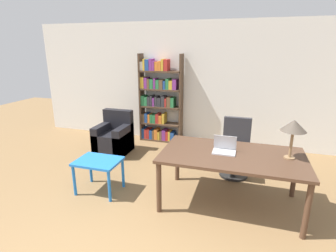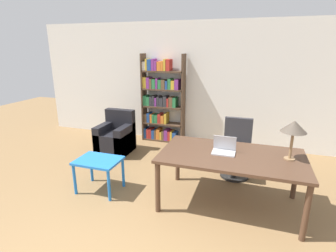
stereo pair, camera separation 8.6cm
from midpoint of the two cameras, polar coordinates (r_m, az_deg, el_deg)
wall_back at (r=5.96m, az=6.06°, el=9.02°), size 8.00×0.06×2.70m
desk at (r=3.68m, az=13.06°, el=-7.04°), size 1.90×1.06×0.76m
laptop at (r=3.67m, az=11.51°, el=-4.84°), size 0.31×0.22×0.23m
table_lamp at (r=3.62m, az=25.08°, el=-0.14°), size 0.32×0.32×0.51m
office_chair at (r=4.66m, az=13.94°, el=-4.97°), size 0.49×0.49×0.99m
side_table_blue at (r=4.15m, az=-15.51°, el=-8.19°), size 0.66×0.50×0.52m
armchair at (r=5.64m, az=-12.12°, el=-2.69°), size 0.64×0.69×0.87m
bookshelf at (r=6.08m, az=-2.46°, el=5.29°), size 0.99×0.28×2.01m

